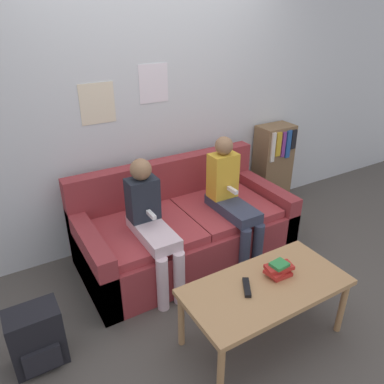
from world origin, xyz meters
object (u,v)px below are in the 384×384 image
object	(u,v)px
couch	(184,229)
coffee_table	(266,291)
backpack	(37,338)
tv_remote	(247,287)
person_right	(231,197)
bookshelf	(272,166)
person_left	(151,222)

from	to	relation	value
couch	coffee_table	xyz separation A→B (m)	(-0.02, -1.11, 0.14)
couch	backpack	distance (m)	1.48
tv_remote	couch	bearing A→B (deg)	114.08
person_right	tv_remote	xyz separation A→B (m)	(-0.50, -0.87, -0.13)
coffee_table	tv_remote	distance (m)	0.15
couch	person_right	distance (m)	0.53
person_right	tv_remote	distance (m)	1.01
coffee_table	bookshelf	distance (m)	2.01
coffee_table	person_left	bearing A→B (deg)	113.45
person_right	tv_remote	size ratio (longest dim) A/B	6.64
person_left	tv_remote	world-z (taller)	person_left
couch	tv_remote	bearing A→B (deg)	-97.87
couch	coffee_table	distance (m)	1.12
couch	person_right	xyz separation A→B (m)	(0.35, -0.21, 0.33)
person_left	tv_remote	bearing A→B (deg)	-73.42
person_left	tv_remote	size ratio (longest dim) A/B	6.36
coffee_table	bookshelf	size ratio (longest dim) A/B	1.17
tv_remote	backpack	xyz separation A→B (m)	(-1.22, 0.53, -0.26)
coffee_table	backpack	size ratio (longest dim) A/B	2.60
coffee_table	backpack	distance (m)	1.48
person_left	person_right	world-z (taller)	person_right
person_left	backpack	bearing A→B (deg)	-160.84
couch	backpack	bearing A→B (deg)	-158.17
tv_remote	bookshelf	distance (m)	2.07
coffee_table	backpack	bearing A→B (deg)	157.39
person_right	backpack	bearing A→B (deg)	-168.84
backpack	tv_remote	bearing A→B (deg)	-23.39
coffee_table	person_right	bearing A→B (deg)	67.83
couch	bookshelf	xyz separation A→B (m)	(1.34, 0.37, 0.20)
person_left	bookshelf	world-z (taller)	person_left
person_right	tv_remote	world-z (taller)	person_right
person_right	backpack	xyz separation A→B (m)	(-1.72, -0.34, -0.39)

